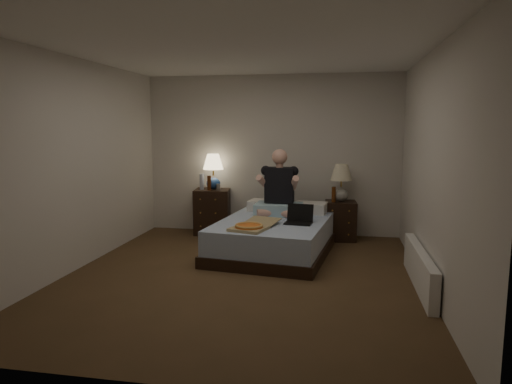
% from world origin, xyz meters
% --- Properties ---
extents(floor, '(4.00, 4.50, 0.00)m').
position_xyz_m(floor, '(0.00, 0.00, 0.00)').
color(floor, brown).
rests_on(floor, ground).
extents(ceiling, '(4.00, 4.50, 0.00)m').
position_xyz_m(ceiling, '(0.00, 0.00, 2.50)').
color(ceiling, white).
rests_on(ceiling, ground).
extents(wall_back, '(4.00, 0.00, 2.50)m').
position_xyz_m(wall_back, '(0.00, 2.25, 1.25)').
color(wall_back, silver).
rests_on(wall_back, ground).
extents(wall_front, '(4.00, 0.00, 2.50)m').
position_xyz_m(wall_front, '(0.00, -2.25, 1.25)').
color(wall_front, silver).
rests_on(wall_front, ground).
extents(wall_left, '(0.00, 4.50, 2.50)m').
position_xyz_m(wall_left, '(-2.00, 0.00, 1.25)').
color(wall_left, silver).
rests_on(wall_left, ground).
extents(wall_right, '(0.00, 4.50, 2.50)m').
position_xyz_m(wall_right, '(2.00, 0.00, 1.25)').
color(wall_right, silver).
rests_on(wall_right, ground).
extents(bed, '(1.58, 1.97, 0.45)m').
position_xyz_m(bed, '(0.21, 1.02, 0.23)').
color(bed, '#5577AB').
rests_on(bed, floor).
extents(nightstand_left, '(0.60, 0.56, 0.71)m').
position_xyz_m(nightstand_left, '(-0.92, 2.05, 0.35)').
color(nightstand_left, black).
rests_on(nightstand_left, floor).
extents(nightstand_right, '(0.48, 0.44, 0.59)m').
position_xyz_m(nightstand_right, '(1.10, 1.96, 0.29)').
color(nightstand_right, black).
rests_on(nightstand_right, floor).
extents(lamp_left, '(0.34, 0.34, 0.56)m').
position_xyz_m(lamp_left, '(-0.90, 2.05, 0.99)').
color(lamp_left, '#274D92').
rests_on(lamp_left, nightstand_left).
extents(lamp_right, '(0.32, 0.32, 0.56)m').
position_xyz_m(lamp_right, '(1.10, 1.97, 0.87)').
color(lamp_right, gray).
rests_on(lamp_right, nightstand_right).
extents(water_bottle, '(0.07, 0.07, 0.25)m').
position_xyz_m(water_bottle, '(-1.07, 1.98, 0.83)').
color(water_bottle, silver).
rests_on(water_bottle, nightstand_left).
extents(soda_can, '(0.07, 0.07, 0.10)m').
position_xyz_m(soda_can, '(-0.79, 1.96, 0.76)').
color(soda_can, '#A4A49F').
rests_on(soda_can, nightstand_left).
extents(beer_bottle_left, '(0.06, 0.06, 0.23)m').
position_xyz_m(beer_bottle_left, '(-0.93, 1.93, 0.82)').
color(beer_bottle_left, '#51220B').
rests_on(beer_bottle_left, nightstand_left).
extents(beer_bottle_right, '(0.06, 0.06, 0.23)m').
position_xyz_m(beer_bottle_right, '(0.99, 1.89, 0.70)').
color(beer_bottle_right, '#54280C').
rests_on(beer_bottle_right, nightstand_right).
extents(person, '(0.68, 0.54, 0.93)m').
position_xyz_m(person, '(0.23, 1.44, 0.92)').
color(person, black).
rests_on(person, bed).
extents(laptop, '(0.37, 0.31, 0.24)m').
position_xyz_m(laptop, '(0.56, 0.87, 0.57)').
color(laptop, black).
rests_on(laptop, bed).
extents(pizza_box, '(0.59, 0.84, 0.08)m').
position_xyz_m(pizza_box, '(0.00, 0.41, 0.49)').
color(pizza_box, tan).
rests_on(pizza_box, bed).
extents(radiator, '(0.10, 1.60, 0.40)m').
position_xyz_m(radiator, '(1.93, 0.02, 0.20)').
color(radiator, white).
rests_on(radiator, floor).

